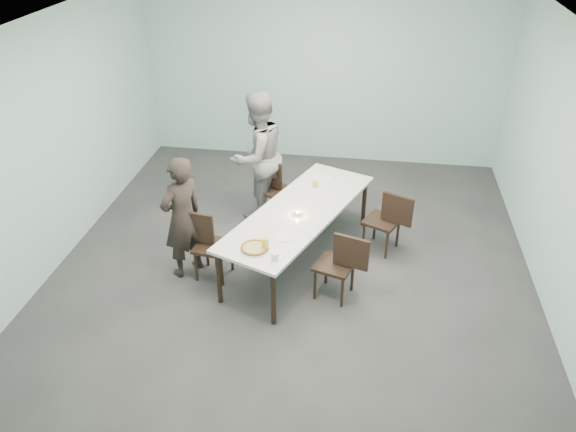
# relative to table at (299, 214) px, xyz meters

# --- Properties ---
(ground) EXTENTS (7.00, 7.00, 0.00)m
(ground) POSITION_rel_table_xyz_m (-0.05, -0.26, -0.69)
(ground) COLOR #333335
(ground) RESTS_ON ground
(room_shell) EXTENTS (6.02, 7.02, 3.01)m
(room_shell) POSITION_rel_table_xyz_m (-0.05, -0.26, 1.33)
(room_shell) COLOR #A6D2CE
(room_shell) RESTS_ON ground
(table) EXTENTS (1.80, 2.75, 0.75)m
(table) POSITION_rel_table_xyz_m (0.00, 0.00, 0.00)
(table) COLOR white
(table) RESTS_ON ground
(chair_near_left) EXTENTS (0.64, 0.47, 0.87)m
(chair_near_left) POSITION_rel_table_xyz_m (-1.08, -0.48, -0.19)
(chair_near_left) COLOR black
(chair_near_left) RESTS_ON ground
(chair_far_left) EXTENTS (0.65, 0.57, 0.87)m
(chair_far_left) POSITION_rel_table_xyz_m (-0.48, 1.06, -0.19)
(chair_far_left) COLOR black
(chair_far_left) RESTS_ON ground
(chair_near_right) EXTENTS (0.65, 0.53, 0.87)m
(chair_near_right) POSITION_rel_table_xyz_m (0.58, -0.68, -0.19)
(chair_near_right) COLOR black
(chair_near_right) RESTS_ON ground
(chair_far_right) EXTENTS (0.65, 0.56, 0.87)m
(chair_far_right) POSITION_rel_table_xyz_m (1.12, 0.39, -0.19)
(chair_far_right) COLOR black
(chair_far_right) RESTS_ON ground
(diner_near) EXTENTS (0.64, 0.69, 1.58)m
(diner_near) POSITION_rel_table_xyz_m (-1.36, -0.46, 0.10)
(diner_near) COLOR black
(diner_near) RESTS_ON ground
(diner_far) EXTENTS (1.11, 1.14, 1.85)m
(diner_far) POSITION_rel_table_xyz_m (-0.75, 1.11, 0.23)
(diner_far) COLOR gray
(diner_far) RESTS_ON ground
(pizza) EXTENTS (0.34, 0.34, 0.04)m
(pizza) POSITION_rel_table_xyz_m (-0.37, -0.94, 0.08)
(pizza) COLOR white
(pizza) RESTS_ON table
(side_plate) EXTENTS (0.18, 0.18, 0.01)m
(side_plate) POSITION_rel_table_xyz_m (-0.09, -0.66, 0.06)
(side_plate) COLOR white
(side_plate) RESTS_ON table
(beer_glass) EXTENTS (0.08, 0.08, 0.15)m
(beer_glass) POSITION_rel_table_xyz_m (-0.26, -0.93, 0.13)
(beer_glass) COLOR gold
(beer_glass) RESTS_ON table
(water_tumbler) EXTENTS (0.08, 0.08, 0.09)m
(water_tumbler) POSITION_rel_table_xyz_m (-0.12, -1.10, 0.10)
(water_tumbler) COLOR silver
(water_tumbler) RESTS_ON table
(tealight) EXTENTS (0.06, 0.06, 0.05)m
(tealight) POSITION_rel_table_xyz_m (-0.01, -0.13, 0.08)
(tealight) COLOR silver
(tealight) RESTS_ON table
(amber_tumbler) EXTENTS (0.07, 0.07, 0.08)m
(amber_tumbler) POSITION_rel_table_xyz_m (0.13, 0.64, 0.10)
(amber_tumbler) COLOR gold
(amber_tumbler) RESTS_ON table
(menu) EXTENTS (0.36, 0.32, 0.01)m
(menu) POSITION_rel_table_xyz_m (0.19, 0.92, 0.06)
(menu) COLOR silver
(menu) RESTS_ON table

